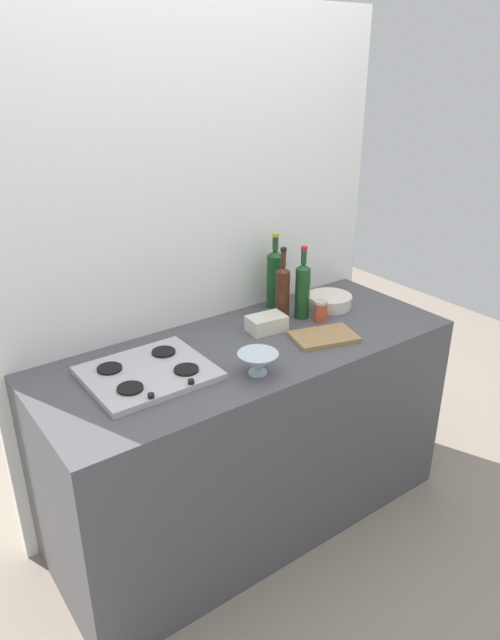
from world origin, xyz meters
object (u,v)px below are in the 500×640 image
at_px(wine_bottle_mid_right, 283,291).
at_px(condiment_jar_front, 320,311).
at_px(cutting_board, 324,337).
at_px(stovetop_hob, 148,373).
at_px(mixing_bowl, 258,363).
at_px(wine_bottle_leftmost, 303,289).
at_px(plate_stack, 329,301).
at_px(wine_bottle_mid_left, 275,277).
at_px(butter_dish, 267,323).

bearing_deg(wine_bottle_mid_right, condiment_jar_front, -43.96).
relative_size(condiment_jar_front, cutting_board, 0.35).
bearing_deg(stovetop_hob, cutting_board, -11.61).
distance_m(stovetop_hob, condiment_jar_front, 0.87).
xyz_separation_m(mixing_bowl, cutting_board, (0.41, 0.08, -0.04)).
relative_size(stovetop_hob, wine_bottle_leftmost, 1.35).
bearing_deg(wine_bottle_mid_right, plate_stack, -5.58).
relative_size(stovetop_hob, wine_bottle_mid_left, 1.26).
relative_size(plate_stack, condiment_jar_front, 2.28).
relative_size(wine_bottle_leftmost, wine_bottle_mid_right, 1.00).
distance_m(plate_stack, cutting_board, 0.36).
height_order(stovetop_hob, mixing_bowl, mixing_bowl).
bearing_deg(cutting_board, condiment_jar_front, 52.61).
distance_m(wine_bottle_mid_left, mixing_bowl, 0.67).
height_order(wine_bottle_leftmost, mixing_bowl, wine_bottle_leftmost).
relative_size(mixing_bowl, cutting_board, 0.58).
relative_size(stovetop_hob, wine_bottle_mid_right, 1.36).
height_order(wine_bottle_mid_right, mixing_bowl, wine_bottle_mid_right).
xyz_separation_m(plate_stack, butter_dish, (-0.41, -0.03, 0.00)).
relative_size(wine_bottle_mid_left, butter_dish, 2.18).
xyz_separation_m(wine_bottle_mid_right, butter_dish, (-0.14, -0.06, -0.10)).
bearing_deg(butter_dish, mixing_bowl, -132.45).
relative_size(mixing_bowl, condiment_jar_front, 1.63).
height_order(wine_bottle_mid_right, butter_dish, wine_bottle_mid_right).
distance_m(wine_bottle_leftmost, butter_dish, 0.24).
bearing_deg(wine_bottle_leftmost, wine_bottle_mid_left, 97.27).
height_order(plate_stack, condiment_jar_front, condiment_jar_front).
bearing_deg(wine_bottle_mid_left, cutting_board, -96.91).
relative_size(wine_bottle_leftmost, mixing_bowl, 2.17).
relative_size(stovetop_hob, plate_stack, 2.10).
distance_m(wine_bottle_leftmost, mixing_bowl, 0.58).
relative_size(wine_bottle_leftmost, butter_dish, 2.04).
distance_m(wine_bottle_mid_right, butter_dish, 0.18).
height_order(plate_stack, wine_bottle_leftmost, wine_bottle_leftmost).
xyz_separation_m(condiment_jar_front, cutting_board, (-0.12, -0.15, -0.04)).
height_order(plate_stack, wine_bottle_mid_left, wine_bottle_mid_left).
bearing_deg(plate_stack, butter_dish, -175.15).
xyz_separation_m(plate_stack, wine_bottle_mid_left, (-0.21, 0.16, 0.12)).
bearing_deg(plate_stack, wine_bottle_mid_right, 174.42).
distance_m(wine_bottle_mid_left, butter_dish, 0.30).
distance_m(wine_bottle_leftmost, wine_bottle_mid_left, 0.18).
bearing_deg(wine_bottle_mid_right, wine_bottle_leftmost, -27.02).
height_order(plate_stack, butter_dish, butter_dish).
bearing_deg(wine_bottle_mid_left, plate_stack, -37.38).
bearing_deg(plate_stack, condiment_jar_front, -146.36).
bearing_deg(condiment_jar_front, wine_bottle_mid_right, 136.04).
distance_m(wine_bottle_mid_left, condiment_jar_front, 0.28).
xyz_separation_m(plate_stack, cutting_board, (-0.26, -0.25, -0.02)).
bearing_deg(stovetop_hob, wine_bottle_mid_right, 8.92).
relative_size(butter_dish, cutting_board, 0.62).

